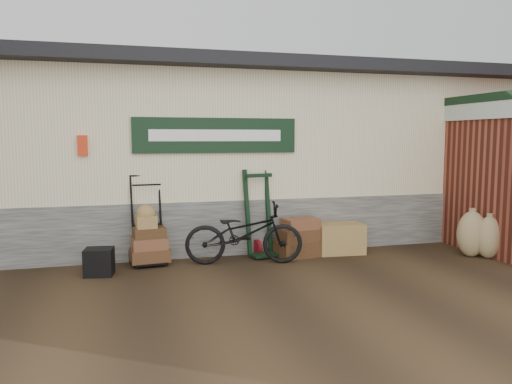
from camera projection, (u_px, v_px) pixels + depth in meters
The scene contains 11 objects.
ground at pixel (251, 271), 7.21m from camera, with size 80.00×80.00×0.00m, color black.
station_building at pixel (214, 153), 9.66m from camera, with size 14.40×4.10×3.20m.
brick_outbuilding at pixel (474, 170), 9.45m from camera, with size 1.71×4.51×2.62m.
porter_trolley at pixel (147, 219), 7.58m from camera, with size 0.69×0.52×1.38m, color black, non-canonical shape.
green_barrow at pixel (259, 213), 8.05m from camera, with size 0.51×0.43×1.40m, color black, non-canonical shape.
suitcase_stack at pixel (299, 237), 8.06m from camera, with size 0.71×0.45×0.63m, color #3A2112, non-canonical shape.
wicker_hamper at pixel (339, 238), 8.30m from camera, with size 0.76×0.50×0.50m, color brown.
black_trunk at pixel (99, 262), 6.95m from camera, with size 0.38×0.33×0.38m, color black.
bicycle at pixel (244, 230), 7.56m from camera, with size 1.79×0.62×1.04m, color black.
burlap_sack_left at pixel (472, 234), 8.03m from camera, with size 0.46×0.39×0.74m, color brown.
burlap_sack_right at pixel (489, 237), 7.92m from camera, with size 0.42×0.36×0.68m, color brown.
Camera 1 is at (-1.80, -6.81, 1.91)m, focal length 35.00 mm.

